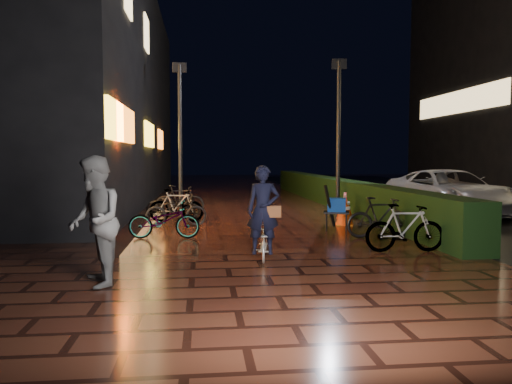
{
  "coord_description": "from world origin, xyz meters",
  "views": [
    {
      "loc": [
        -1.51,
        -10.07,
        1.77
      ],
      "look_at": [
        -0.47,
        -0.52,
        1.1
      ],
      "focal_mm": 35.0,
      "sensor_mm": 36.0,
      "label": 1
    }
  ],
  "objects": [
    {
      "name": "lamp_post_sf",
      "position": [
        -2.25,
        7.6,
        2.77
      ],
      "size": [
        0.48,
        0.15,
        5.03
      ],
      "color": "black",
      "rests_on": "ground"
    },
    {
      "name": "lamp_post_hedge",
      "position": [
        2.71,
        5.1,
        2.64
      ],
      "size": [
        0.46,
        0.15,
        4.79
      ],
      "color": "black",
      "rests_on": "ground"
    },
    {
      "name": "cart_assembly",
      "position": [
        1.72,
        1.7,
        0.57
      ],
      "size": [
        0.74,
        0.63,
        1.12
      ],
      "color": "black",
      "rests_on": "ground"
    },
    {
      "name": "hedge",
      "position": [
        3.3,
        8.0,
        0.5
      ],
      "size": [
        0.7,
        20.0,
        1.0
      ],
      "primitive_type": "cube",
      "color": "black",
      "rests_on": "ground"
    },
    {
      "name": "traffic_barrier",
      "position": [
        2.4,
        3.23,
        0.37
      ],
      "size": [
        0.91,
        1.85,
        0.75
      ],
      "color": "#DD410B",
      "rests_on": "ground"
    },
    {
      "name": "ground",
      "position": [
        0.0,
        0.0,
        0.0
      ],
      "size": [
        80.0,
        80.0,
        0.0
      ],
      "primitive_type": "plane",
      "color": "#381911",
      "rests_on": "ground"
    },
    {
      "name": "parked_bikes_hedge",
      "position": [
        2.32,
        -0.37,
        0.45
      ],
      "size": [
        1.64,
        2.11,
        0.9
      ],
      "color": "black",
      "rests_on": "ground"
    },
    {
      "name": "bystander_person",
      "position": [
        -2.97,
        -3.12,
        0.9
      ],
      "size": [
        0.91,
        1.03,
        1.8
      ],
      "primitive_type": "imported",
      "rotation": [
        0.0,
        0.0,
        -1.28
      ],
      "color": "slate",
      "rests_on": "ground"
    },
    {
      "name": "parked_bikes_storefront",
      "position": [
        -2.26,
        3.38,
        0.42
      ],
      "size": [
        1.75,
        5.23,
        0.9
      ],
      "color": "black",
      "rests_on": "ground"
    },
    {
      "name": "storefront_block",
      "position": [
        -9.5,
        11.5,
        4.5
      ],
      "size": [
        12.09,
        22.0,
        9.0
      ],
      "color": "black",
      "rests_on": "ground"
    },
    {
      "name": "van",
      "position": [
        6.05,
        4.51,
        0.7
      ],
      "size": [
        2.54,
        5.09,
        1.39
      ],
      "primitive_type": "imported",
      "rotation": [
        0.0,
        0.0,
        0.05
      ],
      "color": "#A1A0A4",
      "rests_on": "ground"
    },
    {
      "name": "cyclist",
      "position": [
        -0.46,
        -1.57,
        0.61
      ],
      "size": [
        0.61,
        1.18,
        1.63
      ],
      "color": "silver",
      "rests_on": "ground"
    }
  ]
}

